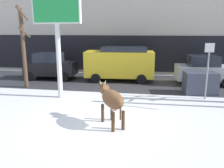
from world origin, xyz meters
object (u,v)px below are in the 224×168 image
pedestrian_near_billboard (58,62)px  car_silver_hatchback (204,70)px  car_yellow_van (120,63)px  car_black_hatchback (51,66)px  cow_brown (112,99)px  billboard (56,11)px  bare_tree_left_lot (23,46)px  dumpster (200,83)px  street_sign (208,67)px

pedestrian_near_billboard → car_silver_hatchback: bearing=-12.9°
car_yellow_van → car_black_hatchback: bearing=-177.7°
cow_brown → billboard: size_ratio=0.33×
billboard → car_black_hatchback: size_ratio=1.54×
bare_tree_left_lot → dumpster: (10.15, 0.30, -1.91)m
bare_tree_left_lot → street_sign: bearing=-4.0°
pedestrian_near_billboard → dumpster: pedestrian_near_billboard is taller
car_black_hatchback → bare_tree_left_lot: size_ratio=0.75×
car_yellow_van → dumpster: (4.80, -2.57, -0.64)m
dumpster → street_sign: size_ratio=0.60×
billboard → car_yellow_van: size_ratio=1.18×
dumpster → cow_brown: bearing=-128.7°
dumpster → bare_tree_left_lot: bearing=-178.3°
billboard → dumpster: (7.31, 1.97, -3.71)m
car_black_hatchback → cow_brown: bearing=-52.7°
billboard → pedestrian_near_billboard: size_ratio=3.21×
billboard → bare_tree_left_lot: size_ratio=1.15×
car_black_hatchback → pedestrian_near_billboard: size_ratio=2.08×
car_silver_hatchback → pedestrian_near_billboard: size_ratio=2.08×
billboard → street_sign: billboard is taller
bare_tree_left_lot → dumpster: size_ratio=2.84×
billboard → car_yellow_van: bearing=61.0°
cow_brown → pedestrian_near_billboard: 11.62m
cow_brown → billboard: billboard is taller
car_yellow_van → street_sign: 6.08m
car_yellow_van → car_silver_hatchback: bearing=-2.7°
dumpster → street_sign: 1.48m
car_yellow_van → street_sign: street_sign is taller
bare_tree_left_lot → car_yellow_van: bearing=28.2°
street_sign → billboard: bearing=-172.7°
car_silver_hatchback → dumpster: 2.42m
car_black_hatchback → street_sign: size_ratio=1.28×
cow_brown → bare_tree_left_lot: 7.89m
billboard → pedestrian_near_billboard: billboard is taller
street_sign → car_black_hatchback: bearing=161.0°
car_black_hatchback → car_yellow_van: bearing=2.3°
billboard → bare_tree_left_lot: 3.75m
billboard → car_silver_hatchback: billboard is taller
pedestrian_near_billboard → dumpster: (10.17, -4.80, -0.28)m
billboard → street_sign: size_ratio=1.97×
street_sign → car_yellow_van: bearing=143.7°
car_yellow_van → dumpster: 5.48m
street_sign → cow_brown: bearing=-135.7°
cow_brown → bare_tree_left_lot: bearing=141.8°
car_yellow_van → pedestrian_near_billboard: (-5.38, 2.23, -0.36)m
car_black_hatchback → pedestrian_near_billboard: car_black_hatchback is taller
car_yellow_van → pedestrian_near_billboard: bearing=157.5°
car_silver_hatchback → bare_tree_left_lot: bearing=-166.4°
pedestrian_near_billboard → dumpster: 11.25m
car_black_hatchback → bare_tree_left_lot: bearing=-98.7°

